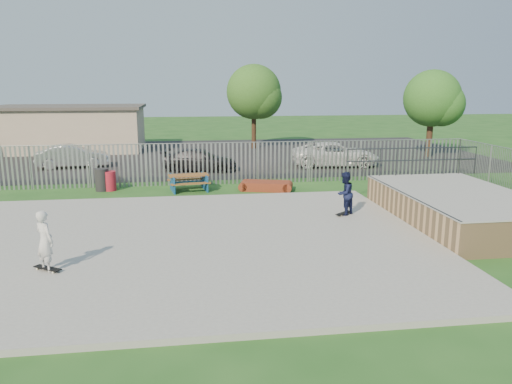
{
  "coord_description": "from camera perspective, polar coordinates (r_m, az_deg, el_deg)",
  "views": [
    {
      "loc": [
        0.24,
        -14.51,
        4.73
      ],
      "look_at": [
        2.56,
        2.0,
        1.1
      ],
      "focal_mm": 35.0,
      "sensor_mm": 36.0,
      "label": 1
    }
  ],
  "objects": [
    {
      "name": "building",
      "position": [
        38.53,
        -20.48,
        6.86
      ],
      "size": [
        10.4,
        6.4,
        3.2
      ],
      "color": "#BFAC93",
      "rests_on": "ground"
    },
    {
      "name": "parking_lot",
      "position": [
        33.84,
        -8.36,
        4.13
      ],
      "size": [
        40.0,
        18.0,
        0.02
      ],
      "primitive_type": "cube",
      "color": "black",
      "rests_on": "ground"
    },
    {
      "name": "tree_mid",
      "position": [
        37.1,
        -0.25,
        11.36
      ],
      "size": [
        3.98,
        3.98,
        6.14
      ],
      "color": "#402A19",
      "rests_on": "ground"
    },
    {
      "name": "picnic_table",
      "position": [
        22.66,
        -7.71,
        1.09
      ],
      "size": [
        1.95,
        1.69,
        0.74
      ],
      "rotation": [
        0.0,
        0.0,
        0.16
      ],
      "color": "brown",
      "rests_on": "ground"
    },
    {
      "name": "funbox",
      "position": [
        22.58,
        1.14,
        0.7
      ],
      "size": [
        2.19,
        1.5,
        0.4
      ],
      "rotation": [
        0.0,
        0.0,
        -0.28
      ],
      "color": "maroon",
      "rests_on": "ground"
    },
    {
      "name": "trash_bin_grey",
      "position": [
        23.45,
        -17.2,
        1.35
      ],
      "size": [
        0.61,
        0.61,
        1.01
      ],
      "primitive_type": "cylinder",
      "color": "black",
      "rests_on": "ground"
    },
    {
      "name": "trash_bin_red",
      "position": [
        23.39,
        -16.35,
        1.21
      ],
      "size": [
        0.53,
        0.53,
        0.88
      ],
      "primitive_type": "cylinder",
      "color": "#A5192A",
      "rests_on": "ground"
    },
    {
      "name": "car_dark",
      "position": [
        27.68,
        -6.46,
        3.65
      ],
      "size": [
        4.35,
        2.49,
        1.19
      ],
      "primitive_type": "imported",
      "rotation": [
        0.0,
        0.0,
        1.36
      ],
      "color": "black",
      "rests_on": "parking_lot"
    },
    {
      "name": "ground",
      "position": [
        15.26,
        -8.55,
        -5.91
      ],
      "size": [
        120.0,
        120.0,
        0.0
      ],
      "primitive_type": "plane",
      "color": "#21521C",
      "rests_on": "ground"
    },
    {
      "name": "skater_navy",
      "position": [
        17.92,
        10.1,
        -0.17
      ],
      "size": [
        0.95,
        0.93,
        1.55
      ],
      "primitive_type": "imported",
      "rotation": [
        0.0,
        0.0,
        3.83
      ],
      "color": "#121739",
      "rests_on": "concrete_slab"
    },
    {
      "name": "tree_right",
      "position": [
        34.65,
        19.49,
        10.03
      ],
      "size": [
        3.65,
        3.65,
        5.64
      ],
      "color": "#422B1A",
      "rests_on": "ground"
    },
    {
      "name": "skateboard_a",
      "position": [
        18.09,
        10.01,
        -2.45
      ],
      "size": [
        0.75,
        0.66,
        0.08
      ],
      "rotation": [
        0.0,
        0.0,
        0.69
      ],
      "color": "black",
      "rests_on": "concrete_slab"
    },
    {
      "name": "fence",
      "position": [
        19.47,
        -5.62,
        1.18
      ],
      "size": [
        26.04,
        16.02,
        2.0
      ],
      "color": "gray",
      "rests_on": "ground"
    },
    {
      "name": "skater_white",
      "position": [
        13.44,
        -22.98,
        -5.17
      ],
      "size": [
        0.66,
        0.66,
        1.55
      ],
      "primitive_type": "imported",
      "rotation": [
        0.0,
        0.0,
        2.37
      ],
      "color": "silver",
      "rests_on": "concrete_slab"
    },
    {
      "name": "car_white",
      "position": [
        29.42,
        9.05,
        4.28
      ],
      "size": [
        5.21,
        2.8,
        1.39
      ],
      "primitive_type": "imported",
      "rotation": [
        0.0,
        0.0,
        1.47
      ],
      "color": "white",
      "rests_on": "parking_lot"
    },
    {
      "name": "concrete_slab",
      "position": [
        15.24,
        -8.56,
        -5.64
      ],
      "size": [
        15.0,
        12.0,
        0.15
      ],
      "primitive_type": "cube",
      "color": "gray",
      "rests_on": "ground"
    },
    {
      "name": "car_silver",
      "position": [
        30.4,
        -20.22,
        3.86
      ],
      "size": [
        4.14,
        1.92,
        1.32
      ],
      "primitive_type": "imported",
      "rotation": [
        0.0,
        0.0,
        1.71
      ],
      "color": "#BBBCC1",
      "rests_on": "parking_lot"
    },
    {
      "name": "skateboard_b",
      "position": [
        13.66,
        -22.72,
        -8.12
      ],
      "size": [
        0.77,
        0.61,
        0.08
      ],
      "rotation": [
        0.0,
        0.0,
        -0.59
      ],
      "color": "black",
      "rests_on": "concrete_slab"
    },
    {
      "name": "quarter_pipe",
      "position": [
        18.57,
        22.16,
        -1.62
      ],
      "size": [
        5.5,
        7.05,
        2.19
      ],
      "color": "tan",
      "rests_on": "ground"
    }
  ]
}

